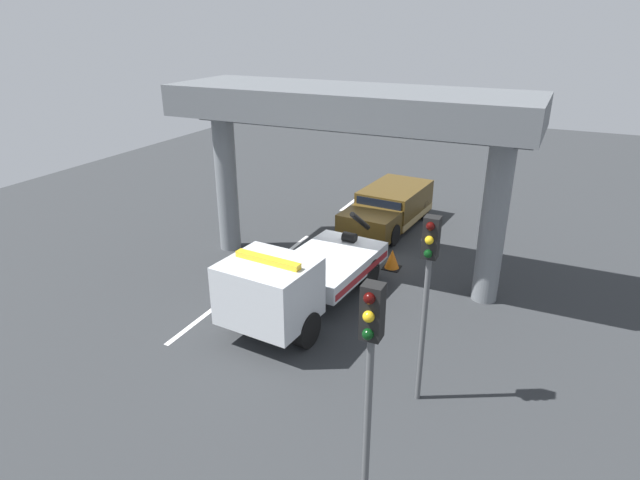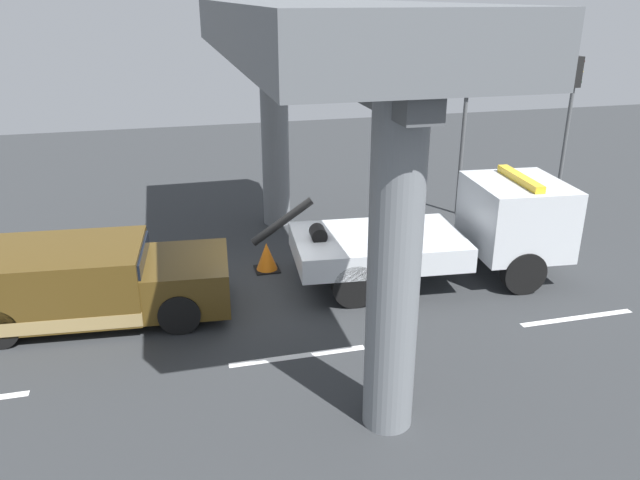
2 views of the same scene
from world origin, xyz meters
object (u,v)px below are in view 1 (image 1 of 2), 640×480
tow_truck_white (297,279)px  traffic_light_far (370,358)px  traffic_light_near (428,272)px  towed_van_green (389,208)px  traffic_cone_orange (392,259)px

tow_truck_white → traffic_light_far: size_ratio=1.59×
traffic_light_near → towed_van_green: bearing=-158.2°
traffic_light_near → traffic_light_far: traffic_light_far is taller
towed_van_green → traffic_cone_orange: (3.97, 1.44, -0.44)m
traffic_light_near → traffic_cone_orange: 7.56m
traffic_light_near → traffic_cone_orange: size_ratio=6.33×
traffic_light_near → traffic_light_far: size_ratio=0.97×
tow_truck_white → traffic_light_far: 7.35m
towed_van_green → traffic_cone_orange: size_ratio=7.55×
traffic_light_near → tow_truck_white: bearing=-116.7°
tow_truck_white → traffic_cone_orange: bearing=160.7°
towed_van_green → traffic_light_near: size_ratio=1.19×
traffic_light_far → traffic_light_near: bearing=-180.0°
tow_truck_white → traffic_light_near: size_ratio=1.63×
towed_van_green → traffic_light_far: (13.89, 4.16, 2.57)m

